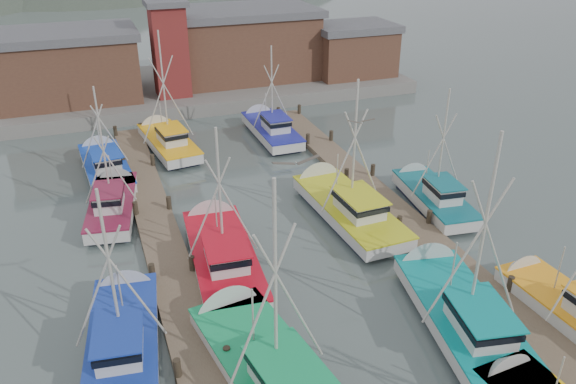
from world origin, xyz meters
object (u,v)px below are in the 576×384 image
object	(u,v)px
boat_4	(267,366)
boat_12	(167,141)
boat_8	(221,252)
lookout_tower	(169,48)

from	to	relation	value
boat_4	boat_12	world-z (taller)	boat_4
boat_8	boat_12	bearing A→B (deg)	94.95
boat_4	boat_8	xyz separation A→B (m)	(0.34, 8.72, -0.01)
lookout_tower	boat_12	world-z (taller)	lookout_tower
boat_8	boat_12	distance (m)	16.99
boat_8	boat_12	size ratio (longest dim) A/B	1.01
lookout_tower	boat_12	xyz separation A→B (m)	(-2.40, -10.31, -4.87)
lookout_tower	boat_8	xyz separation A→B (m)	(-2.30, -27.29, -4.87)
lookout_tower	boat_4	size ratio (longest dim) A/B	0.78
lookout_tower	boat_12	distance (m)	11.65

